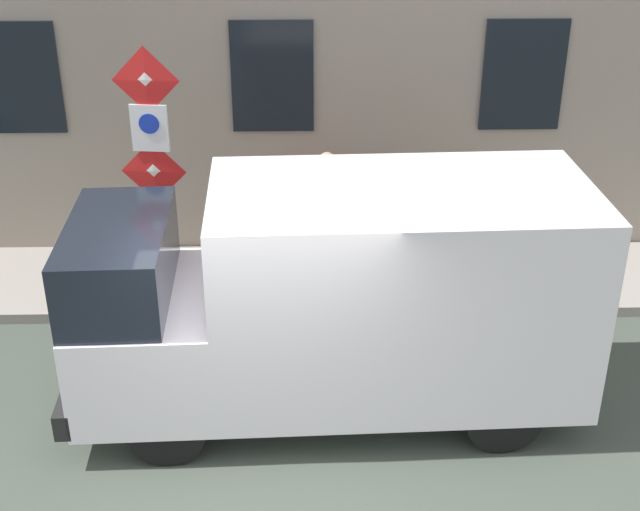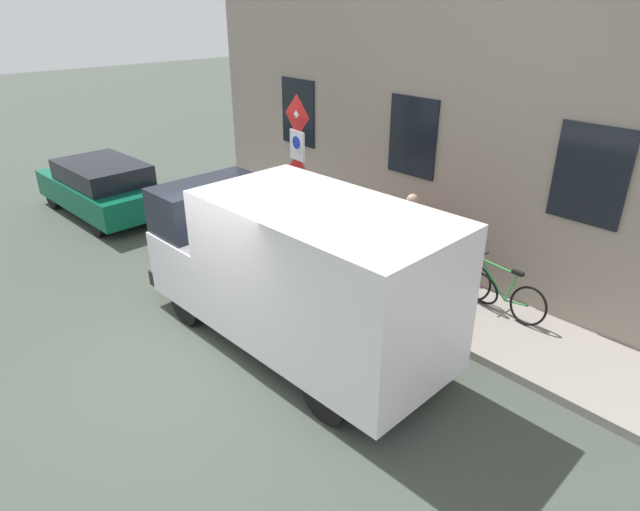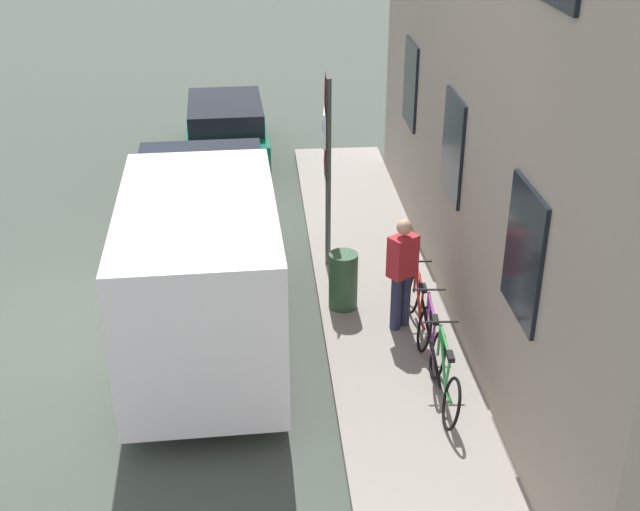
{
  "view_description": "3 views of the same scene",
  "coord_description": "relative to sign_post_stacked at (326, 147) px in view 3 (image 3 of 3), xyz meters",
  "views": [
    {
      "loc": [
        -6.46,
        -0.38,
        5.72
      ],
      "look_at": [
        3.01,
        -0.59,
        0.92
      ],
      "focal_mm": 48.51,
      "sensor_mm": 36.0,
      "label": 1
    },
    {
      "loc": [
        -3.38,
        -6.43,
        5.04
      ],
      "look_at": [
        2.31,
        -0.21,
        1.04
      ],
      "focal_mm": 30.55,
      "sensor_mm": 36.0,
      "label": 2
    },
    {
      "loc": [
        2.09,
        -11.01,
        6.62
      ],
      "look_at": [
        2.97,
        -0.23,
        1.11
      ],
      "focal_mm": 46.49,
      "sensor_mm": 36.0,
      "label": 3
    }
  ],
  "objects": [
    {
      "name": "building_facade",
      "position": [
        2.07,
        -1.38,
        1.92
      ],
      "size": [
        0.75,
        12.23,
        8.27
      ],
      "color": "gray",
      "rests_on": "ground_plane"
    },
    {
      "name": "bicycle_purple",
      "position": [
        1.17,
        -3.05,
        -1.71
      ],
      "size": [
        0.46,
        1.72,
        0.89
      ],
      "rotation": [
        0.0,
        0.0,
        1.49
      ],
      "color": "black",
      "rests_on": "sidewalk_slab"
    },
    {
      "name": "ground_plane",
      "position": [
        -3.19,
        -1.38,
        -2.22
      ],
      "size": [
        80.0,
        80.0,
        0.0
      ],
      "primitive_type": "plane",
      "color": "#40493F"
    },
    {
      "name": "litter_bin",
      "position": [
        0.15,
        -1.45,
        -1.63
      ],
      "size": [
        0.44,
        0.44,
        0.9
      ],
      "primitive_type": "cylinder",
      "color": "#2D5133",
      "rests_on": "sidewalk_slab"
    },
    {
      "name": "delivery_van",
      "position": [
        -1.9,
        -2.14,
        -0.89
      ],
      "size": [
        2.19,
        5.4,
        2.5
      ],
      "rotation": [
        0.0,
        0.0,
        1.61
      ],
      "color": "white",
      "rests_on": "ground_plane"
    },
    {
      "name": "bicycle_red",
      "position": [
        1.17,
        -2.2,
        -1.71
      ],
      "size": [
        0.46,
        1.72,
        0.89
      ],
      "rotation": [
        0.0,
        0.0,
        1.53
      ],
      "color": "black",
      "rests_on": "sidewalk_slab"
    },
    {
      "name": "sidewalk_slab",
      "position": [
        0.76,
        -1.38,
        -2.15
      ],
      "size": [
        1.93,
        14.23,
        0.14
      ],
      "primitive_type": "cube",
      "color": "gray",
      "rests_on": "ground_plane"
    },
    {
      "name": "pedestrian",
      "position": [
        0.92,
        -2.09,
        -1.15
      ],
      "size": [
        0.48,
        0.44,
        1.72
      ],
      "rotation": [
        0.0,
        0.0,
        5.31
      ],
      "color": "#262B47",
      "rests_on": "sidewalk_slab"
    },
    {
      "name": "sign_post_stacked",
      "position": [
        0.0,
        0.0,
        0.0
      ],
      "size": [
        0.17,
        0.56,
        3.21
      ],
      "color": "#474C47",
      "rests_on": "sidewalk_slab"
    },
    {
      "name": "bicycle_green",
      "position": [
        1.17,
        -3.9,
        -1.71
      ],
      "size": [
        0.46,
        1.72,
        0.89
      ],
      "rotation": [
        0.0,
        0.0,
        1.52
      ],
      "color": "black",
      "rests_on": "sidewalk_slab"
    },
    {
      "name": "parked_hatchback",
      "position": [
        -1.75,
        5.62,
        -1.49
      ],
      "size": [
        1.92,
        4.07,
        1.38
      ],
      "rotation": [
        0.0,
        0.0,
        1.61
      ],
      "color": "#0A5B3E",
      "rests_on": "ground_plane"
    }
  ]
}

